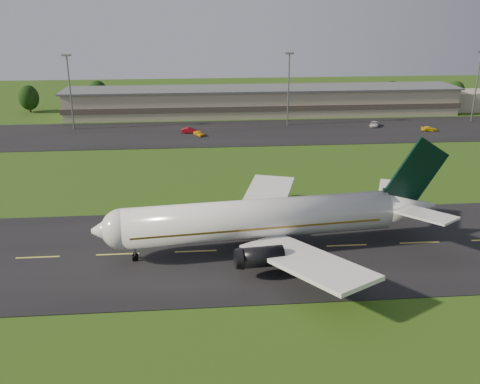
{
  "coord_description": "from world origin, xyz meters",
  "views": [
    {
      "loc": [
        -21.71,
        -69.15,
        33.87
      ],
      "look_at": [
        -14.96,
        8.0,
        6.0
      ],
      "focal_mm": 40.0,
      "sensor_mm": 36.0,
      "label": 1
    }
  ],
  "objects": [
    {
      "name": "apron",
      "position": [
        0.0,
        72.0,
        0.05
      ],
      "size": [
        260.0,
        30.0,
        0.1
      ],
      "primitive_type": "cube",
      "color": "black",
      "rests_on": "ground"
    },
    {
      "name": "service_vehicle_c",
      "position": [
        29.26,
        75.84,
        0.77
      ],
      "size": [
        4.1,
        5.32,
        1.34
      ],
      "primitive_type": "imported",
      "rotation": [
        0.0,
        0.0,
        -0.45
      ],
      "color": "silver",
      "rests_on": "apron"
    },
    {
      "name": "light_mast_east",
      "position": [
        60.0,
        80.0,
        12.74
      ],
      "size": [
        2.4,
        1.2,
        20.35
      ],
      "color": "gray",
      "rests_on": "ground"
    },
    {
      "name": "light_mast_centre",
      "position": [
        5.0,
        80.0,
        12.74
      ],
      "size": [
        2.4,
        1.2,
        20.35
      ],
      "color": "gray",
      "rests_on": "ground"
    },
    {
      "name": "light_mast_west",
      "position": [
        -55.0,
        80.0,
        12.74
      ],
      "size": [
        2.4,
        1.2,
        20.35
      ],
      "color": "gray",
      "rests_on": "ground"
    },
    {
      "name": "tree_line",
      "position": [
        33.96,
        105.94,
        4.9
      ],
      "size": [
        196.18,
        8.5,
        10.12
      ],
      "color": "black",
      "rests_on": "ground"
    },
    {
      "name": "taxiway",
      "position": [
        0.0,
        0.0,
        0.05
      ],
      "size": [
        220.0,
        30.0,
        0.1
      ],
      "primitive_type": "cube",
      "color": "black",
      "rests_on": "ground"
    },
    {
      "name": "ground",
      "position": [
        0.0,
        0.0,
        0.0
      ],
      "size": [
        360.0,
        360.0,
        0.0
      ],
      "primitive_type": "plane",
      "color": "#274511",
      "rests_on": "ground"
    },
    {
      "name": "service_vehicle_b",
      "position": [
        -22.99,
        72.36,
        0.82
      ],
      "size": [
        4.53,
        1.99,
        1.45
      ],
      "primitive_type": "imported",
      "rotation": [
        0.0,
        0.0,
        1.46
      ],
      "color": "maroon",
      "rests_on": "apron"
    },
    {
      "name": "service_vehicle_d",
      "position": [
        42.34,
        69.05,
        0.72
      ],
      "size": [
        4.41,
        2.2,
        1.23
      ],
      "primitive_type": "imported",
      "rotation": [
        0.0,
        0.0,
        1.46
      ],
      "color": "yellow",
      "rests_on": "apron"
    },
    {
      "name": "service_vehicle_a",
      "position": [
        -20.49,
        69.08,
        0.76
      ],
      "size": [
        3.31,
        4.13,
        1.32
      ],
      "primitive_type": "imported",
      "rotation": [
        0.0,
        0.0,
        0.53
      ],
      "color": "#E0A10D",
      "rests_on": "apron"
    },
    {
      "name": "airliner",
      "position": [
        -12.09,
        0.09,
        4.66
      ],
      "size": [
        51.24,
        41.96,
        15.57
      ],
      "rotation": [
        0.0,
        0.0,
        0.1
      ],
      "color": "white",
      "rests_on": "ground"
    },
    {
      "name": "terminal",
      "position": [
        6.4,
        96.18,
        3.99
      ],
      "size": [
        145.0,
        16.0,
        8.4
      ],
      "color": "tan",
      "rests_on": "ground"
    }
  ]
}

